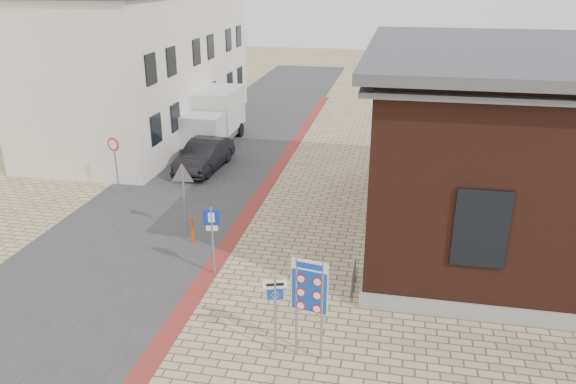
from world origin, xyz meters
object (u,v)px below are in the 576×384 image
Objects in this scene: parking_sign at (212,230)px; bollard at (192,230)px; box_truck at (214,117)px; border_sign at (309,289)px; sedan at (204,155)px; essen_sign at (275,303)px.

bollard is at bearing 115.32° from parking_sign.
box_truck reaches higher than border_sign.
parking_sign is (3.73, -9.81, 0.84)m from sedan.
parking_sign reaches higher than sedan.
box_truck is 12.87m from bollard.
essen_sign is 2.23× the size of bollard.
parking_sign is (-3.65, 3.50, -0.39)m from border_sign.
box_truck is 5.58× the size of bollard.
box_truck is 19.76m from border_sign.
bollard is at bearing -75.72° from box_truck.
parking_sign reaches higher than bollard.
box_truck is 2.40× the size of parking_sign.
border_sign is 5.07m from parking_sign.
bollard is (-4.26, 5.50, -0.96)m from essen_sign.
essen_sign is at bearing -170.07° from border_sign.
box_truck is at bearing 105.94° from sedan.
box_truck reaches higher than bollard.
essen_sign reaches higher than sedan.
parking_sign is (4.70, -14.41, 0.07)m from box_truck.
sedan is 4.44× the size of bollard.
sedan is 4.76m from box_truck.
essen_sign is at bearing -59.93° from sedan.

